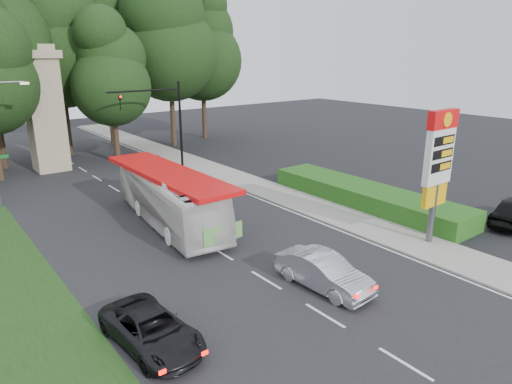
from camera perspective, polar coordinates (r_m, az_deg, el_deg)
ground at (r=17.59m, az=9.81°, el=-15.72°), size 120.00×120.00×0.00m
road_surface at (r=26.21m, az=-9.83°, el=-4.30°), size 14.00×80.00×0.02m
sidewalk_right at (r=30.79m, az=4.21°, el=-0.71°), size 3.00×80.00×0.12m
hedge at (r=30.13m, az=13.59°, el=-0.49°), size 3.00×14.00×1.20m
gas_station_pylon at (r=24.05m, az=21.87°, el=3.83°), size 2.10×0.45×6.85m
traffic_signal_mast at (r=38.02m, az=-11.25°, el=9.55°), size 6.10×0.35×7.20m
monument at (r=41.01m, az=-24.95°, el=9.45°), size 3.00×3.00×10.05m
tree_center_right at (r=46.39m, az=-23.68°, el=17.68°), size 9.24×9.24×18.15m
tree_east_near at (r=49.79m, az=-18.35°, el=16.55°), size 8.12×8.12×15.95m
tree_east_mid at (r=48.18m, az=-10.91°, el=19.08°), size 9.52×9.52×18.70m
tree_far_east at (r=52.35m, az=-6.80°, el=17.97°), size 8.68×8.68×17.05m
tree_monument_right at (r=41.92m, az=-17.79°, el=14.34°), size 6.72×6.72×13.20m
transit_bus at (r=26.33m, az=-10.77°, el=-0.69°), size 3.91×11.36×3.10m
sedan_silver at (r=19.41m, az=8.43°, el=-9.84°), size 1.79×4.51×1.46m
suv_charcoal at (r=16.26m, az=-12.96°, el=-16.38°), size 2.37×4.55×1.22m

